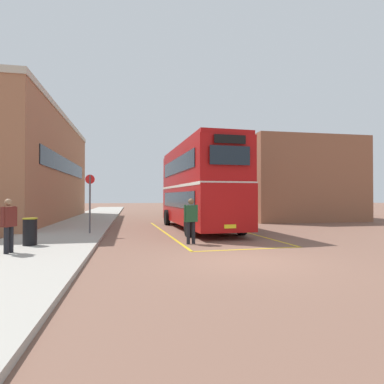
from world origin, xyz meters
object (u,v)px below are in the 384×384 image
Objects in this scene: single_deck_bus at (197,199)px; pedestrian_waiting_near at (9,222)px; double_decker_bus at (199,185)px; pedestrian_boarding at (191,217)px; bus_stop_sign at (90,198)px; litter_bin at (30,232)px.

single_deck_bus reaches higher than pedestrian_waiting_near.
double_decker_bus reaches higher than pedestrian_boarding.
pedestrian_waiting_near is at bearing -108.77° from bus_stop_sign.
double_decker_bus is 6.19× the size of pedestrian_waiting_near.
single_deck_bus is 5.71× the size of pedestrian_waiting_near.
bus_stop_sign is at bearing 71.23° from pedestrian_waiting_near.
pedestrian_waiting_near is at bearing -95.18° from litter_bin.
litter_bin is at bearing -178.44° from pedestrian_boarding.
pedestrian_boarding is at bearing 1.56° from litter_bin.
litter_bin is (-5.87, -0.16, -0.43)m from pedestrian_boarding.
double_decker_bus is at bearing 44.03° from pedestrian_waiting_near.
single_deck_bus is 5.30× the size of pedestrian_boarding.
pedestrian_boarding is at bearing 16.32° from pedestrian_waiting_near.
single_deck_bus is 9.80× the size of litter_bin.
litter_bin is at bearing -142.50° from double_decker_bus.
pedestrian_waiting_near is at bearing -163.68° from pedestrian_boarding.
bus_stop_sign is (-5.72, -2.05, -0.71)m from double_decker_bus.
bus_stop_sign is (-9.04, -18.67, 0.17)m from single_deck_bus.
bus_stop_sign is (-4.26, 3.41, 0.75)m from pedestrian_boarding.
litter_bin is (0.15, 1.60, -0.47)m from pedestrian_waiting_near.
pedestrian_boarding is (-4.78, -22.09, -0.58)m from single_deck_bus.
single_deck_bus is at bearing 64.16° from bus_stop_sign.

